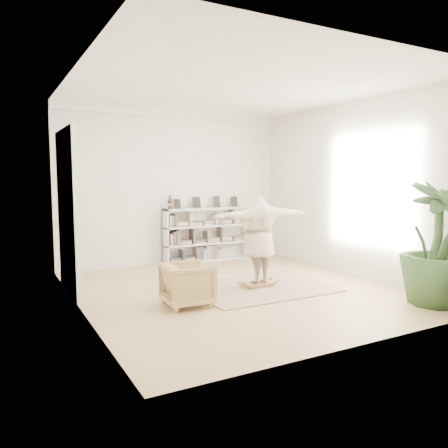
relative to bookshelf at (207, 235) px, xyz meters
name	(u,v)px	position (x,y,z in m)	size (l,w,h in m)	color
floor	(238,290)	(-0.74, -2.82, -0.64)	(6.00, 6.00, 0.00)	tan
room_shell	(175,114)	(-0.74, 0.12, 2.87)	(6.00, 6.00, 6.00)	silver
doors	(68,214)	(-3.45, -1.52, 0.76)	(0.09, 1.78, 2.92)	white
bookshelf	(207,235)	(0.00, 0.00, 0.00)	(2.20, 0.35, 1.64)	silver
armchair	(188,284)	(-1.95, -3.28, -0.29)	(0.73, 0.75, 0.68)	tan
rug	(258,287)	(-0.34, -2.86, -0.63)	(2.50, 2.00, 0.02)	tan
rocker_board	(258,284)	(-0.34, -2.86, -0.57)	(0.53, 0.32, 0.11)	olive
person	(259,237)	(-0.34, -2.86, 0.31)	(1.99, 0.54, 1.62)	beige
houseplant	(437,244)	(1.56, -5.11, 0.35)	(1.10, 1.10, 1.97)	#2E4B25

